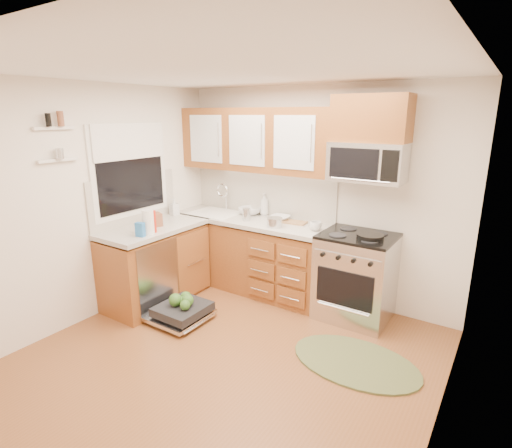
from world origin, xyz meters
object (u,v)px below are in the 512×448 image
Objects in this scene: cutting_board at (295,222)px; range at (355,276)px; sink at (216,222)px; skillet at (370,237)px; rug at (355,362)px; paper_towel_roll at (148,222)px; cup at (316,226)px; bowl_a at (280,218)px; microwave at (368,162)px; bowl_b at (250,211)px; upper_cabinets at (255,140)px; stock_pot at (275,222)px; dishwasher at (180,312)px.

range is at bearing -8.31° from cutting_board.
skillet is (2.08, -0.07, 0.18)m from sink.
rug is 2.51m from paper_towel_roll.
cup is (-0.63, 0.05, 0.00)m from skillet.
bowl_a is at bearing 172.62° from range.
microwave is at bearing 3.85° from sink.
cup is (-0.48, -0.03, 0.50)m from range.
rug is (2.26, -0.82, -0.79)m from sink.
microwave reaches higher than range.
paper_towel_roll is at bearing -107.92° from bowl_b.
upper_cabinets reaches higher than stock_pot.
stock_pot is 1.38× the size of cup.
sink is 1.02m from stock_pot.
paper_towel_roll is 0.90× the size of bowl_b.
microwave reaches higher than rug.
range is 1.36× the size of dishwasher.
cup is (0.55, -0.17, 0.02)m from bowl_a.
cup is (0.93, -0.18, -0.90)m from upper_cabinets.
paper_towel_roll is at bearing -146.83° from microwave.
skillet is 1.03× the size of paper_towel_roll.
paper_towel_roll reaches higher than sink.
microwave reaches higher than cup.
bowl_a is at bearing 169.62° from skillet.
dishwasher is at bearing -96.04° from upper_cabinets.
microwave is (0.00, 0.12, 1.23)m from range.
bowl_b is (-1.51, 0.05, -0.73)m from microwave.
microwave is at bearing -1.02° from upper_cabinets.
bowl_b is at bearing 171.32° from skillet.
upper_cabinets reaches higher than skillet.
rug is 1.49m from cup.
cup is at bearing 37.36° from paper_towel_roll.
upper_cabinets reaches higher than microwave.
upper_cabinets is 1.61m from paper_towel_roll.
rug is 6.45× the size of stock_pot.
upper_cabinets is at bearing 169.03° from cup.
range is at bearing 9.40° from stock_pot.
paper_towel_roll is 1.38m from bowl_b.
stock_pot is (0.99, -0.15, 0.18)m from sink.
cutting_board is at bearing -4.18° from bowl_b.
range is 0.70m from cup.
microwave is at bearing 90.00° from range.
cutting_board is at bearing 60.10° from dishwasher.
cup is at bearing -16.90° from bowl_a.
cup reaches higher than dishwasher.
upper_cabinets is at bearing 174.11° from range.
cup is at bearing -0.96° from sink.
bowl_a reaches higher than rug.
rug is 3.96× the size of bowl_b.
microwave is 1.23× the size of sink.
upper_cabinets is 6.98× the size of bowl_b.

